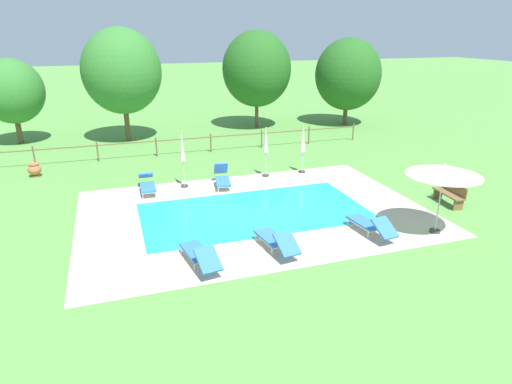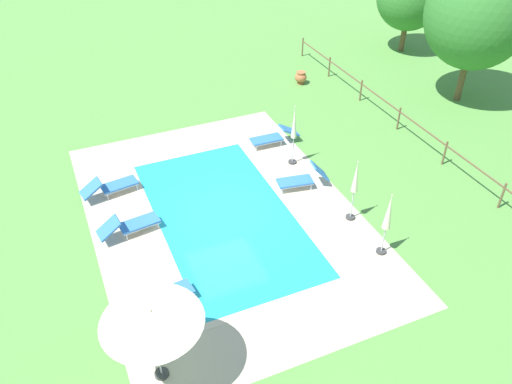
# 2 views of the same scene
# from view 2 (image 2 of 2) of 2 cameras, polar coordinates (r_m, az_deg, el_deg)

# --- Properties ---
(ground_plane) EXTENTS (160.00, 160.00, 0.00)m
(ground_plane) POSITION_cam_2_polar(r_m,az_deg,el_deg) (18.03, -3.55, -2.58)
(ground_plane) COLOR #599342
(pool_deck_paving) EXTENTS (12.75, 8.78, 0.01)m
(pool_deck_paving) POSITION_cam_2_polar(r_m,az_deg,el_deg) (18.03, -3.55, -2.57)
(pool_deck_paving) COLOR beige
(pool_deck_paving) RESTS_ON ground
(swimming_pool_water) EXTENTS (8.36, 4.39, 0.01)m
(swimming_pool_water) POSITION_cam_2_polar(r_m,az_deg,el_deg) (18.03, -3.55, -2.57)
(swimming_pool_water) COLOR #23A8C1
(swimming_pool_water) RESTS_ON ground
(pool_coping_rim) EXTENTS (8.84, 4.87, 0.01)m
(pool_coping_rim) POSITION_cam_2_polar(r_m,az_deg,el_deg) (18.02, -3.55, -2.56)
(pool_coping_rim) COLOR beige
(pool_coping_rim) RESTS_ON ground
(sun_lounger_north_near_steps) EXTENTS (0.90, 1.97, 0.96)m
(sun_lounger_north_near_steps) POSITION_cam_2_polar(r_m,az_deg,el_deg) (19.16, 5.08, 1.48)
(sun_lounger_north_near_steps) COLOR #3370BC
(sun_lounger_north_near_steps) RESTS_ON ground
(sun_lounger_north_mid) EXTENTS (0.91, 2.11, 0.77)m
(sun_lounger_north_mid) POSITION_cam_2_polar(r_m,az_deg,el_deg) (19.47, -15.58, 0.64)
(sun_lounger_north_mid) COLOR #3370BC
(sun_lounger_north_mid) RESTS_ON ground
(sun_lounger_north_far) EXTENTS (0.83, 2.10, 0.76)m
(sun_lounger_north_far) POSITION_cam_2_polar(r_m,az_deg,el_deg) (15.07, -10.45, -11.20)
(sun_lounger_north_far) COLOR #3370BC
(sun_lounger_north_far) RESTS_ON ground
(sun_lounger_north_end) EXTENTS (0.87, 2.09, 0.79)m
(sun_lounger_north_end) POSITION_cam_2_polar(r_m,az_deg,el_deg) (17.54, -13.57, -3.50)
(sun_lounger_north_end) COLOR #3370BC
(sun_lounger_north_end) RESTS_ON ground
(sun_lounger_south_near_corner) EXTENTS (0.64, 2.07, 0.74)m
(sun_lounger_south_near_corner) POSITION_cam_2_polar(r_m,az_deg,el_deg) (21.67, 1.89, 6.06)
(sun_lounger_south_near_corner) COLOR #3370BC
(sun_lounger_south_near_corner) RESTS_ON ground
(patio_umbrella_open_foreground) EXTENTS (2.40, 2.40, 2.43)m
(patio_umbrella_open_foreground) POSITION_cam_2_polar(r_m,az_deg,el_deg) (12.20, -11.40, -13.24)
(patio_umbrella_open_foreground) COLOR #383838
(patio_umbrella_open_foreground) RESTS_ON ground
(patio_umbrella_closed_row_west) EXTENTS (0.32, 0.32, 2.33)m
(patio_umbrella_closed_row_west) POSITION_cam_2_polar(r_m,az_deg,el_deg) (17.28, 10.80, 0.98)
(patio_umbrella_closed_row_west) COLOR #383838
(patio_umbrella_closed_row_west) RESTS_ON ground
(patio_umbrella_closed_row_mid_west) EXTENTS (0.32, 0.32, 2.30)m
(patio_umbrella_closed_row_mid_west) POSITION_cam_2_polar(r_m,az_deg,el_deg) (16.13, 14.26, -2.59)
(patio_umbrella_closed_row_mid_west) COLOR #383838
(patio_umbrella_closed_row_mid_west) RESTS_ON ground
(patio_umbrella_closed_row_centre) EXTENTS (0.32, 0.32, 2.49)m
(patio_umbrella_closed_row_centre) POSITION_cam_2_polar(r_m,az_deg,el_deg) (19.88, 4.19, 7.00)
(patio_umbrella_closed_row_centre) COLOR #383838
(patio_umbrella_closed_row_centre) RESTS_ON ground
(terracotta_urn_near_fence) EXTENTS (0.60, 0.60, 0.64)m
(terracotta_urn_near_fence) POSITION_cam_2_polar(r_m,az_deg,el_deg) (26.99, 4.93, 12.42)
(terracotta_urn_near_fence) COLOR #B7663D
(terracotta_urn_near_fence) RESTS_ON ground
(perimeter_fence) EXTENTS (21.10, 0.08, 1.05)m
(perimeter_fence) POSITION_cam_2_polar(r_m,az_deg,el_deg) (22.42, 17.66, 6.34)
(perimeter_fence) COLOR brown
(perimeter_fence) RESTS_ON ground
(tree_centre) EXTENTS (4.63, 4.63, 6.66)m
(tree_centre) POSITION_cam_2_polar(r_m,az_deg,el_deg) (25.76, 23.22, 17.62)
(tree_centre) COLOR brown
(tree_centre) RESTS_ON ground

